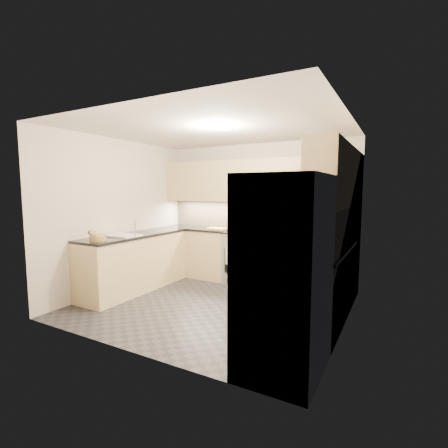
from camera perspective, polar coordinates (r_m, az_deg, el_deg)
floor at (r=4.87m, az=-2.04°, el=-13.96°), size 3.60×3.20×0.00m
ceiling at (r=4.66m, az=-2.16°, el=16.35°), size 3.60×3.20×0.02m
wall_back at (r=6.02m, az=5.73°, el=2.04°), size 3.60×0.02×2.50m
wall_front at (r=3.34m, az=-16.34°, el=-1.36°), size 3.60×0.02×2.50m
wall_left at (r=5.73m, az=-17.75°, el=1.58°), size 0.02×3.20×2.50m
wall_right at (r=3.99m, az=20.68°, el=-0.33°), size 0.02×3.20×2.50m
base_cab_back_left at (r=6.38m, az=-4.50°, el=-4.99°), size 1.42×0.60×0.90m
base_cab_back_right at (r=5.52m, az=14.95°, el=-6.91°), size 1.42×0.60×0.90m
base_cab_right at (r=4.34m, az=16.59°, el=-10.48°), size 0.60×1.70×0.90m
base_cab_peninsula at (r=5.63m, az=-15.37°, el=-6.65°), size 0.60×2.00×0.90m
countertop_back_left at (r=6.30m, az=-4.54°, el=-0.79°), size 1.42×0.63×0.04m
countertop_back_right at (r=5.43m, az=15.08°, el=-2.07°), size 1.42×0.63×0.04m
countertop_right at (r=4.23m, az=16.78°, el=-4.37°), size 0.63×1.70×0.04m
countertop_peninsula at (r=5.55m, az=-15.50°, el=-1.91°), size 0.63×2.00×0.04m
upper_cab_back at (r=5.85m, az=5.11°, el=7.56°), size 3.60×0.35×0.75m
upper_cab_right at (r=4.27m, az=19.16°, el=7.84°), size 0.35×1.95×0.75m
backsplash_back at (r=6.02m, az=5.71°, el=1.51°), size 3.60×0.01×0.51m
backsplash_right at (r=4.44m, az=21.42°, el=-0.47°), size 0.01×2.30×0.51m
gas_range at (r=5.84m, az=4.39°, el=-5.96°), size 0.76×0.65×0.91m
range_cooktop at (r=5.76m, az=4.43°, el=-1.48°), size 0.76×0.65×0.03m
oven_door_glass at (r=5.55m, az=2.98°, el=-6.64°), size 0.62×0.02×0.45m
oven_handle at (r=5.48m, az=2.90°, el=-3.93°), size 0.60×0.02×0.02m
microwave at (r=5.83m, az=5.00°, el=6.34°), size 0.76×0.40×0.40m
microwave_door at (r=5.64m, az=4.16°, el=6.36°), size 0.60×0.01×0.28m
refrigerator at (r=3.02m, az=10.61°, el=-8.74°), size 0.70×0.90×1.80m
fridge_handle_left at (r=2.98m, az=2.69°, el=-7.85°), size 0.02×0.02×1.20m
fridge_handle_right at (r=3.30m, az=5.46°, el=-6.51°), size 0.02×0.02×1.20m
sink_basin at (r=5.38m, az=-17.35°, el=-2.64°), size 0.52×0.38×0.16m
faucet at (r=5.17m, az=-15.42°, el=-0.69°), size 0.03×0.03×0.28m
utensil_bowl at (r=5.28m, az=19.40°, el=-1.33°), size 0.35×0.35×0.16m
cutting_board at (r=6.10m, az=-1.15°, el=-0.75°), size 0.40×0.30×0.01m
fruit_basket at (r=4.98m, az=-21.26°, el=-2.28°), size 0.27×0.27×0.08m
fruit_apple at (r=5.03m, az=-22.49°, el=-1.40°), size 0.07×0.07×0.07m
fruit_pear at (r=4.91m, az=-22.19°, el=-1.57°), size 0.07×0.07×0.07m
dish_towel_check at (r=5.57m, az=1.13°, el=-5.53°), size 0.17×0.05×0.32m
fruit_orange at (r=4.96m, az=-21.95°, el=-1.51°), size 0.06×0.06×0.06m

